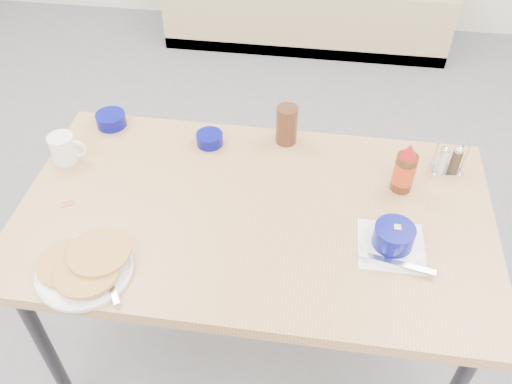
# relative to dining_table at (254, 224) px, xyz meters

# --- Properties ---
(dining_table) EXTENTS (1.40, 0.80, 0.76)m
(dining_table) POSITION_rel_dining_table_xyz_m (0.00, 0.00, 0.00)
(dining_table) COLOR tan
(dining_table) RESTS_ON ground
(pancake_plate) EXTENTS (0.26, 0.25, 0.05)m
(pancake_plate) POSITION_rel_dining_table_xyz_m (-0.41, -0.29, 0.08)
(pancake_plate) COLOR white
(pancake_plate) RESTS_ON dining_table
(coffee_mug) EXTENTS (0.12, 0.08, 0.09)m
(coffee_mug) POSITION_rel_dining_table_xyz_m (-0.64, 0.14, 0.11)
(coffee_mug) COLOR white
(coffee_mug) RESTS_ON dining_table
(grits_setting) EXTENTS (0.21, 0.19, 0.08)m
(grits_setting) POSITION_rel_dining_table_xyz_m (0.40, -0.08, 0.09)
(grits_setting) COLOR white
(grits_setting) RESTS_ON dining_table
(creamer_bowl) EXTENTS (0.10, 0.10, 0.05)m
(creamer_bowl) POSITION_rel_dining_table_xyz_m (-0.55, 0.34, 0.08)
(creamer_bowl) COLOR #04076B
(creamer_bowl) RESTS_ON dining_table
(butter_bowl) EXTENTS (0.09, 0.09, 0.04)m
(butter_bowl) POSITION_rel_dining_table_xyz_m (-0.19, 0.29, 0.08)
(butter_bowl) COLOR #04076B
(butter_bowl) RESTS_ON dining_table
(amber_tumbler) EXTENTS (0.08, 0.08, 0.13)m
(amber_tumbler) POSITION_rel_dining_table_xyz_m (0.06, 0.34, 0.13)
(amber_tumbler) COLOR #402314
(amber_tumbler) RESTS_ON dining_table
(condiment_caddy) EXTENTS (0.10, 0.07, 0.11)m
(condiment_caddy) POSITION_rel_dining_table_xyz_m (0.58, 0.26, 0.10)
(condiment_caddy) COLOR silver
(condiment_caddy) RESTS_ON dining_table
(syrup_bottle) EXTENTS (0.07, 0.07, 0.17)m
(syrup_bottle) POSITION_rel_dining_table_xyz_m (0.43, 0.16, 0.14)
(syrup_bottle) COLOR #47230F
(syrup_bottle) RESTS_ON dining_table
(sugar_wrapper) EXTENTS (0.04, 0.04, 0.00)m
(sugar_wrapper) POSITION_rel_dining_table_xyz_m (-0.56, -0.05, 0.06)
(sugar_wrapper) COLOR #CF455C
(sugar_wrapper) RESTS_ON dining_table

